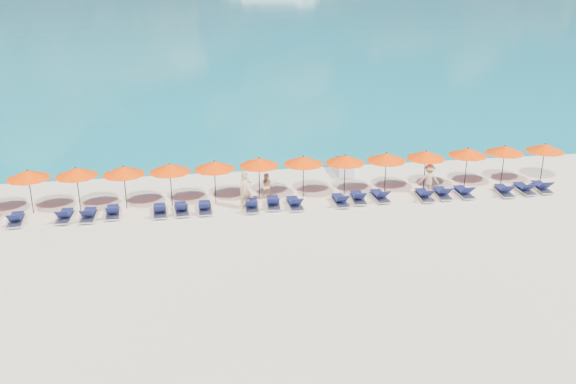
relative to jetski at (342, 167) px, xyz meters
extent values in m
plane|color=beige|center=(-4.17, -8.75, -0.34)|extent=(1400.00, 1400.00, 0.00)
ellipsoid|color=black|center=(-154.17, 551.25, -35.34)|extent=(162.00, 126.00, 85.50)
cube|color=silver|center=(0.00, 0.02, -0.05)|extent=(0.91, 2.33, 0.53)
cube|color=black|center=(0.00, -0.17, 0.34)|extent=(0.50, 0.97, 0.34)
cylinder|color=black|center=(0.01, 0.60, 0.48)|extent=(0.53, 0.07, 0.06)
imported|color=tan|center=(-6.13, -4.58, 0.63)|extent=(0.85, 0.75, 1.94)
imported|color=tan|center=(-4.89, -3.56, 0.38)|extent=(0.79, 0.59, 1.44)
imported|color=tan|center=(3.66, -4.09, 0.48)|extent=(1.15, 0.76, 1.64)
cylinder|color=black|center=(-16.51, -3.45, 0.76)|extent=(0.05, 0.05, 2.20)
cone|color=#FF3D00|center=(-16.51, -3.45, 1.68)|extent=(2.10, 2.10, 0.42)
sphere|color=black|center=(-16.51, -3.45, 1.90)|extent=(0.08, 0.08, 0.08)
cylinder|color=black|center=(-14.27, -3.45, 0.76)|extent=(0.05, 0.05, 2.20)
cone|color=#FF3D00|center=(-14.27, -3.45, 1.68)|extent=(2.10, 2.10, 0.42)
sphere|color=black|center=(-14.27, -3.45, 1.90)|extent=(0.08, 0.08, 0.08)
cylinder|color=black|center=(-12.01, -3.58, 0.76)|extent=(0.05, 0.05, 2.20)
cone|color=#FF3D00|center=(-12.01, -3.58, 1.68)|extent=(2.10, 2.10, 0.42)
sphere|color=black|center=(-12.01, -3.58, 1.90)|extent=(0.08, 0.08, 0.08)
cylinder|color=black|center=(-9.76, -3.56, 0.76)|extent=(0.05, 0.05, 2.20)
cone|color=#FF3D00|center=(-9.76, -3.56, 1.68)|extent=(2.10, 2.10, 0.42)
sphere|color=black|center=(-9.76, -3.56, 1.90)|extent=(0.08, 0.08, 0.08)
cylinder|color=black|center=(-7.56, -3.50, 0.76)|extent=(0.05, 0.05, 2.20)
cone|color=#FF3D00|center=(-7.56, -3.50, 1.68)|extent=(2.10, 2.10, 0.42)
sphere|color=black|center=(-7.56, -3.50, 1.90)|extent=(0.08, 0.08, 0.08)
cylinder|color=black|center=(-5.27, -3.32, 0.76)|extent=(0.05, 0.05, 2.20)
cone|color=#FF3D00|center=(-5.27, -3.32, 1.68)|extent=(2.10, 2.10, 0.42)
sphere|color=black|center=(-5.27, -3.32, 1.90)|extent=(0.08, 0.08, 0.08)
cylinder|color=black|center=(-2.98, -3.43, 0.76)|extent=(0.05, 0.05, 2.20)
cone|color=#FF3D00|center=(-2.98, -3.43, 1.68)|extent=(2.10, 2.10, 0.42)
sphere|color=black|center=(-2.98, -3.43, 1.90)|extent=(0.08, 0.08, 0.08)
cylinder|color=black|center=(-0.80, -3.59, 0.76)|extent=(0.05, 0.05, 2.20)
cone|color=#FF3D00|center=(-0.80, -3.59, 1.68)|extent=(2.10, 2.10, 0.42)
sphere|color=black|center=(-0.80, -3.59, 1.90)|extent=(0.08, 0.08, 0.08)
cylinder|color=black|center=(1.41, -3.60, 0.76)|extent=(0.05, 0.05, 2.20)
cone|color=#FF3D00|center=(1.41, -3.60, 1.68)|extent=(2.10, 2.10, 0.42)
sphere|color=black|center=(1.41, -3.60, 1.90)|extent=(0.08, 0.08, 0.08)
cylinder|color=black|center=(3.61, -3.55, 0.76)|extent=(0.05, 0.05, 2.20)
cone|color=#FF3D00|center=(3.61, -3.55, 1.68)|extent=(2.10, 2.10, 0.42)
sphere|color=black|center=(3.61, -3.55, 1.90)|extent=(0.08, 0.08, 0.08)
cylinder|color=black|center=(6.00, -3.44, 0.76)|extent=(0.05, 0.05, 2.20)
cone|color=#FF3D00|center=(6.00, -3.44, 1.68)|extent=(2.10, 2.10, 0.42)
sphere|color=black|center=(6.00, -3.44, 1.90)|extent=(0.08, 0.08, 0.08)
cylinder|color=black|center=(8.20, -3.34, 0.76)|extent=(0.05, 0.05, 2.20)
cone|color=#FF3D00|center=(8.20, -3.34, 1.68)|extent=(2.10, 2.10, 0.42)
sphere|color=black|center=(8.20, -3.34, 1.90)|extent=(0.08, 0.08, 0.08)
cylinder|color=black|center=(10.53, -3.39, 0.76)|extent=(0.05, 0.05, 2.20)
cone|color=#FF3D00|center=(10.53, -3.39, 1.68)|extent=(2.10, 2.10, 0.42)
sphere|color=black|center=(10.53, -3.39, 1.90)|extent=(0.08, 0.08, 0.08)
cube|color=silver|center=(-17.05, -4.68, -0.20)|extent=(0.73, 1.74, 0.06)
cube|color=#111746|center=(-17.07, -4.43, -0.04)|extent=(0.62, 1.13, 0.04)
cube|color=#111746|center=(-17.02, -5.23, 0.21)|extent=(0.59, 0.57, 0.43)
cube|color=silver|center=(-14.84, -4.61, -0.20)|extent=(0.72, 1.73, 0.06)
cube|color=#111746|center=(-14.82, -4.36, -0.04)|extent=(0.61, 1.13, 0.04)
cube|color=#111746|center=(-14.87, -5.16, 0.21)|extent=(0.58, 0.57, 0.43)
cube|color=silver|center=(-13.73, -4.68, -0.20)|extent=(0.69, 1.72, 0.06)
cube|color=#111746|center=(-13.72, -4.43, -0.04)|extent=(0.59, 1.12, 0.04)
cube|color=#111746|center=(-13.75, -5.23, 0.21)|extent=(0.57, 0.56, 0.43)
cube|color=silver|center=(-12.62, -4.47, -0.20)|extent=(0.70, 1.73, 0.06)
cube|color=#111746|center=(-12.63, -4.22, -0.04)|extent=(0.60, 1.12, 0.04)
cube|color=#111746|center=(-12.60, -5.02, 0.21)|extent=(0.57, 0.56, 0.43)
cube|color=silver|center=(-10.36, -4.68, -0.20)|extent=(0.69, 1.72, 0.06)
cube|color=#111746|center=(-10.37, -4.43, -0.04)|extent=(0.60, 1.12, 0.04)
cube|color=#111746|center=(-10.33, -5.23, 0.21)|extent=(0.57, 0.56, 0.43)
cube|color=silver|center=(-9.31, -4.63, -0.20)|extent=(0.74, 1.74, 0.06)
cube|color=#111746|center=(-9.33, -4.38, -0.04)|extent=(0.63, 1.14, 0.04)
cube|color=#111746|center=(-9.27, -5.18, 0.21)|extent=(0.59, 0.57, 0.43)
cube|color=silver|center=(-8.16, -4.66, -0.20)|extent=(0.64, 1.71, 0.06)
cube|color=#111746|center=(-8.15, -4.41, -0.04)|extent=(0.56, 1.10, 0.04)
cube|color=#111746|center=(-8.16, -5.21, 0.21)|extent=(0.55, 0.54, 0.43)
cube|color=silver|center=(-5.84, -4.75, -0.20)|extent=(0.74, 1.74, 0.06)
cube|color=#111746|center=(-5.83, -4.51, -0.04)|extent=(0.63, 1.14, 0.04)
cube|color=#111746|center=(-5.88, -5.30, 0.21)|extent=(0.59, 0.58, 0.43)
cube|color=silver|center=(-4.73, -4.57, -0.20)|extent=(0.76, 1.75, 0.06)
cube|color=#111746|center=(-4.71, -4.32, -0.04)|extent=(0.64, 1.14, 0.04)
cube|color=#111746|center=(-4.78, -5.12, 0.21)|extent=(0.59, 0.58, 0.43)
cube|color=silver|center=(-3.67, -4.81, -0.20)|extent=(0.70, 1.73, 0.06)
cube|color=#111746|center=(-3.69, -4.56, -0.04)|extent=(0.60, 1.12, 0.04)
cube|color=#111746|center=(-3.65, -5.36, 0.21)|extent=(0.57, 0.56, 0.43)
cube|color=silver|center=(-1.31, -4.79, -0.20)|extent=(0.65, 1.71, 0.06)
cube|color=#111746|center=(-1.31, -4.54, -0.04)|extent=(0.57, 1.11, 0.04)
cube|color=#111746|center=(-1.30, -5.34, 0.21)|extent=(0.56, 0.55, 0.43)
cube|color=silver|center=(-0.31, -4.56, -0.20)|extent=(0.74, 1.74, 0.06)
cube|color=#111746|center=(-0.29, -4.31, -0.04)|extent=(0.63, 1.14, 0.04)
cube|color=#111746|center=(-0.35, -5.11, 0.21)|extent=(0.59, 0.57, 0.43)
cube|color=silver|center=(0.87, -4.53, -0.20)|extent=(0.72, 1.73, 0.06)
cube|color=#111746|center=(0.85, -4.28, -0.04)|extent=(0.61, 1.13, 0.04)
cube|color=#111746|center=(0.90, -5.08, 0.21)|extent=(0.58, 0.57, 0.43)
cube|color=silver|center=(3.19, -4.79, -0.20)|extent=(0.68, 1.72, 0.06)
cube|color=#111746|center=(3.20, -4.54, -0.04)|extent=(0.59, 1.12, 0.04)
cube|color=#111746|center=(3.17, -5.34, 0.21)|extent=(0.57, 0.56, 0.43)
cube|color=silver|center=(4.23, -4.65, -0.20)|extent=(0.76, 1.75, 0.06)
cube|color=#111746|center=(4.25, -4.41, -0.04)|extent=(0.64, 1.14, 0.04)
cube|color=#111746|center=(4.18, -5.20, 0.21)|extent=(0.59, 0.58, 0.43)
cube|color=silver|center=(5.40, -4.69, -0.20)|extent=(0.62, 1.70, 0.06)
cube|color=#111746|center=(5.40, -4.44, -0.04)|extent=(0.55, 1.10, 0.04)
cube|color=#111746|center=(5.40, -5.24, 0.21)|extent=(0.55, 0.54, 0.43)
cube|color=silver|center=(7.60, -4.83, -0.20)|extent=(0.78, 1.75, 0.06)
cube|color=#111746|center=(7.62, -4.58, -0.04)|extent=(0.65, 1.15, 0.04)
cube|color=#111746|center=(7.55, -5.38, 0.21)|extent=(0.60, 0.59, 0.43)
cube|color=silver|center=(8.82, -4.73, -0.20)|extent=(0.63, 1.70, 0.06)
cube|color=#111746|center=(8.82, -4.48, -0.04)|extent=(0.56, 1.10, 0.04)
cube|color=#111746|center=(8.82, -5.28, 0.21)|extent=(0.55, 0.54, 0.43)
cube|color=silver|center=(9.87, -4.64, -0.20)|extent=(0.77, 1.75, 0.06)
cube|color=#111746|center=(9.90, -4.39, -0.04)|extent=(0.64, 1.14, 0.04)
cube|color=#111746|center=(9.82, -5.19, 0.21)|extent=(0.60, 0.58, 0.43)
camera|label=1|loc=(-8.95, -34.34, 11.72)|focal=40.00mm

